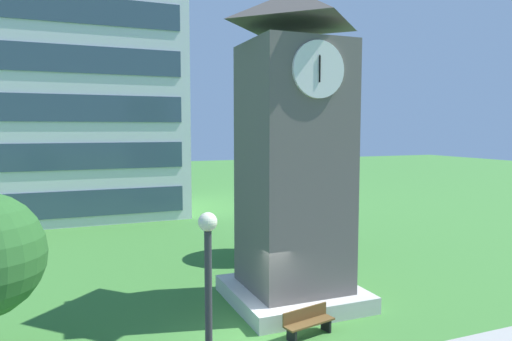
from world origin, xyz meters
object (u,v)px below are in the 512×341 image
(street_lamp, at_px, (209,311))
(park_bench, at_px, (308,322))
(clock_tower, at_px, (294,165))
(tree_near_tower, at_px, (274,186))

(street_lamp, bearing_deg, park_bench, 44.74)
(clock_tower, bearing_deg, street_lamp, -126.43)
(clock_tower, xyz_separation_m, park_bench, (-0.90, -2.90, -4.81))
(street_lamp, relative_size, tree_near_tower, 0.91)
(clock_tower, height_order, park_bench, clock_tower)
(park_bench, relative_size, street_lamp, 0.36)
(tree_near_tower, bearing_deg, park_bench, -107.59)
(street_lamp, height_order, tree_near_tower, tree_near_tower)
(park_bench, distance_m, street_lamp, 7.08)
(clock_tower, xyz_separation_m, street_lamp, (-5.53, -7.49, -2.04))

